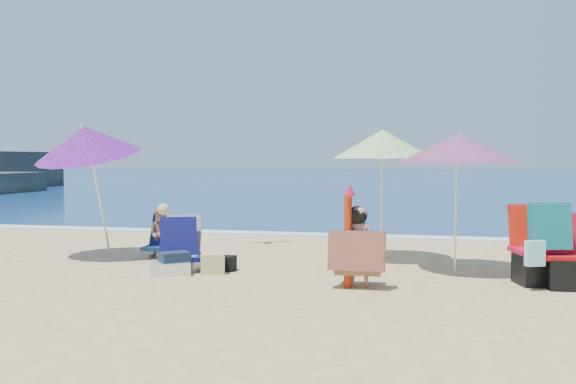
% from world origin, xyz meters
% --- Properties ---
extents(ground, '(120.00, 120.00, 0.00)m').
position_xyz_m(ground, '(0.00, 0.00, 0.00)').
color(ground, '#D8BC84').
rests_on(ground, ground).
extents(sea, '(120.00, 80.00, 0.12)m').
position_xyz_m(sea, '(0.00, 45.00, -0.05)').
color(sea, navy).
rests_on(sea, ground).
extents(foam, '(120.00, 0.50, 0.04)m').
position_xyz_m(foam, '(0.00, 5.10, 0.02)').
color(foam, white).
rests_on(foam, ground).
extents(umbrella_turquoise, '(1.76, 1.76, 1.93)m').
position_xyz_m(umbrella_turquoise, '(1.98, 1.48, 1.70)').
color(umbrella_turquoise, white).
rests_on(umbrella_turquoise, ground).
extents(umbrella_striped, '(1.53, 1.53, 2.04)m').
position_xyz_m(umbrella_striped, '(0.88, 2.29, 1.78)').
color(umbrella_striped, silver).
rests_on(umbrella_striped, ground).
extents(umbrella_blue, '(1.93, 1.98, 2.23)m').
position_xyz_m(umbrella_blue, '(-3.64, 1.49, 1.83)').
color(umbrella_blue, white).
rests_on(umbrella_blue, ground).
extents(furled_umbrella, '(0.18, 0.25, 1.26)m').
position_xyz_m(furled_umbrella, '(0.67, 0.01, 0.69)').
color(furled_umbrella, '#A7290B').
rests_on(furled_umbrella, ground).
extents(chair_navy, '(0.78, 0.92, 0.73)m').
position_xyz_m(chair_navy, '(-1.79, 0.58, 0.20)').
color(chair_navy, '#0C1243').
rests_on(chair_navy, ground).
extents(chair_rainbow, '(0.64, 0.76, 0.75)m').
position_xyz_m(chair_rainbow, '(-1.83, 0.85, 0.20)').
color(chair_rainbow, '#C34B45').
rests_on(chair_rainbow, ground).
extents(camp_chair_left, '(0.60, 0.54, 0.89)m').
position_xyz_m(camp_chair_left, '(3.22, 0.61, 0.27)').
color(camp_chair_left, '#AC0D0C').
rests_on(camp_chair_left, ground).
extents(camp_chair_right, '(0.70, 0.92, 1.03)m').
position_xyz_m(camp_chair_right, '(2.94, 0.75, 0.37)').
color(camp_chair_right, '#BE0D37').
rests_on(camp_chair_right, ground).
extents(person_center, '(0.68, 0.55, 0.99)m').
position_xyz_m(person_center, '(0.78, 0.09, 0.48)').
color(person_center, tan).
rests_on(person_center, ground).
extents(person_left, '(0.50, 0.61, 0.86)m').
position_xyz_m(person_left, '(-2.52, 1.77, 0.39)').
color(person_left, tan).
rests_on(person_left, ground).
extents(bag_navy_a, '(0.47, 0.46, 0.30)m').
position_xyz_m(bag_navy_a, '(-1.76, 0.47, 0.15)').
color(bag_navy_a, '#182336').
rests_on(bag_navy_a, ground).
extents(bag_black_a, '(0.29, 0.22, 0.21)m').
position_xyz_m(bag_black_a, '(-1.17, 0.85, 0.10)').
color(bag_black_a, black).
rests_on(bag_black_a, ground).
extents(bag_tan, '(0.37, 0.31, 0.27)m').
position_xyz_m(bag_tan, '(-1.25, 0.60, 0.14)').
color(bag_tan, tan).
rests_on(bag_tan, ground).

